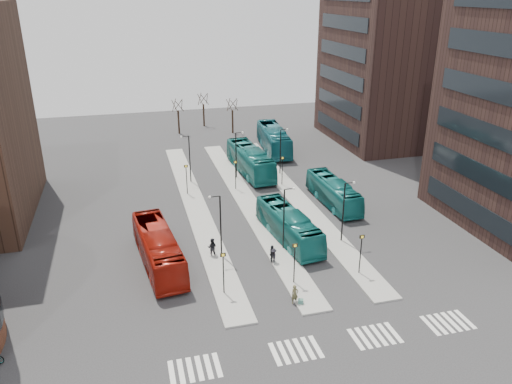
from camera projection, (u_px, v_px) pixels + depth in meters
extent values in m
cube|color=gray|center=(196.00, 207.00, 56.84)|extent=(2.50, 45.00, 0.15)
cube|color=gray|center=(247.00, 201.00, 58.28)|extent=(2.50, 45.00, 0.15)
cube|color=gray|center=(295.00, 196.00, 59.71)|extent=(2.50, 45.00, 0.15)
cube|color=navy|center=(301.00, 302.00, 39.18)|extent=(0.49, 0.44, 0.50)
imported|color=maroon|center=(158.00, 248.00, 44.44)|extent=(4.08, 12.12, 3.31)
imported|color=#146561|center=(289.00, 225.00, 48.98)|extent=(3.84, 11.28, 3.08)
imported|color=#146462|center=(250.00, 160.00, 66.85)|extent=(3.86, 13.01, 3.57)
imported|color=#156968|center=(333.00, 192.00, 57.20)|extent=(2.78, 10.73, 2.97)
imported|color=#155E69|center=(274.00, 139.00, 76.12)|extent=(4.37, 13.43, 3.67)
imported|color=brown|center=(295.00, 294.00, 39.19)|extent=(0.63, 0.46, 1.62)
imported|color=black|center=(212.00, 247.00, 46.12)|extent=(1.07, 0.95, 1.83)
imported|color=black|center=(272.00, 254.00, 45.02)|extent=(0.53, 1.06, 1.75)
imported|color=black|center=(274.00, 256.00, 44.97)|extent=(0.69, 1.03, 1.49)
cube|color=silver|center=(172.00, 373.00, 32.28)|extent=(0.35, 2.40, 0.01)
cube|color=silver|center=(181.00, 371.00, 32.43)|extent=(0.35, 2.40, 0.01)
cube|color=silver|center=(190.00, 370.00, 32.57)|extent=(0.35, 2.40, 0.01)
cube|color=silver|center=(199.00, 368.00, 32.71)|extent=(0.35, 2.40, 0.01)
cube|color=silver|center=(208.00, 366.00, 32.86)|extent=(0.35, 2.40, 0.01)
cube|color=silver|center=(217.00, 365.00, 33.00)|extent=(0.35, 2.40, 0.01)
cube|color=silver|center=(275.00, 354.00, 33.96)|extent=(0.35, 2.40, 0.01)
cube|color=silver|center=(283.00, 353.00, 34.11)|extent=(0.35, 2.40, 0.01)
cube|color=silver|center=(292.00, 351.00, 34.25)|extent=(0.35, 2.40, 0.01)
cube|color=silver|center=(300.00, 349.00, 34.39)|extent=(0.35, 2.40, 0.01)
cube|color=silver|center=(308.00, 348.00, 34.54)|extent=(0.35, 2.40, 0.01)
cube|color=silver|center=(316.00, 347.00, 34.68)|extent=(0.35, 2.40, 0.01)
cube|color=silver|center=(356.00, 339.00, 35.40)|extent=(0.35, 2.40, 0.01)
cube|color=silver|center=(363.00, 338.00, 35.54)|extent=(0.35, 2.40, 0.01)
cube|color=silver|center=(371.00, 336.00, 35.69)|extent=(0.35, 2.40, 0.01)
cube|color=silver|center=(379.00, 335.00, 35.83)|extent=(0.35, 2.40, 0.01)
cube|color=silver|center=(386.00, 334.00, 35.98)|extent=(0.35, 2.40, 0.01)
cube|color=silver|center=(394.00, 332.00, 36.12)|extent=(0.35, 2.40, 0.01)
cube|color=silver|center=(430.00, 326.00, 36.84)|extent=(0.35, 2.40, 0.01)
cube|color=silver|center=(437.00, 324.00, 36.98)|extent=(0.35, 2.40, 0.01)
cube|color=silver|center=(444.00, 323.00, 37.13)|extent=(0.35, 2.40, 0.01)
cube|color=silver|center=(451.00, 322.00, 37.27)|extent=(0.35, 2.40, 0.01)
cube|color=silver|center=(458.00, 320.00, 37.42)|extent=(0.35, 2.40, 0.01)
cube|color=silver|center=(465.00, 319.00, 37.56)|extent=(0.35, 2.40, 0.01)
cube|color=black|center=(475.00, 212.00, 49.62)|extent=(0.12, 16.00, 2.00)
cube|color=black|center=(482.00, 174.00, 48.11)|extent=(0.12, 16.00, 2.00)
cube|color=black|center=(489.00, 134.00, 46.60)|extent=(0.12, 16.00, 2.00)
cube|color=black|center=(497.00, 91.00, 45.09)|extent=(0.12, 16.00, 2.00)
cube|color=black|center=(505.00, 46.00, 43.59)|extent=(0.12, 16.00, 2.00)
cube|color=#311F1B|center=(401.00, 45.00, 77.74)|extent=(20.00, 20.00, 30.00)
cube|color=black|center=(337.00, 127.00, 80.04)|extent=(0.12, 16.00, 2.00)
cube|color=black|center=(338.00, 103.00, 78.53)|extent=(0.12, 16.00, 2.00)
cube|color=black|center=(340.00, 77.00, 77.02)|extent=(0.12, 16.00, 2.00)
cube|color=black|center=(342.00, 50.00, 75.51)|extent=(0.12, 16.00, 2.00)
cube|color=black|center=(343.00, 22.00, 74.00)|extent=(0.12, 16.00, 2.00)
cylinder|color=black|center=(224.00, 274.00, 39.95)|extent=(0.10, 0.10, 3.50)
cube|color=black|center=(223.00, 255.00, 39.29)|extent=(0.45, 0.10, 0.30)
cube|color=yellow|center=(223.00, 255.00, 39.24)|extent=(0.20, 0.02, 0.20)
cylinder|color=black|center=(187.00, 180.00, 59.63)|extent=(0.10, 0.10, 3.50)
cube|color=black|center=(186.00, 166.00, 58.97)|extent=(0.45, 0.10, 0.30)
cube|color=yellow|center=(186.00, 166.00, 58.92)|extent=(0.20, 0.02, 0.20)
cylinder|color=black|center=(294.00, 264.00, 41.39)|extent=(0.10, 0.10, 3.50)
cube|color=black|center=(295.00, 245.00, 40.73)|extent=(0.45, 0.10, 0.30)
cube|color=yellow|center=(295.00, 246.00, 40.67)|extent=(0.20, 0.02, 0.20)
cylinder|color=black|center=(236.00, 176.00, 61.07)|extent=(0.10, 0.10, 3.50)
cube|color=black|center=(235.00, 162.00, 60.41)|extent=(0.45, 0.10, 0.30)
cube|color=yellow|center=(235.00, 162.00, 60.36)|extent=(0.20, 0.02, 0.20)
cylinder|color=black|center=(360.00, 255.00, 42.83)|extent=(0.10, 0.10, 3.50)
cube|color=black|center=(362.00, 237.00, 42.17)|extent=(0.45, 0.10, 0.30)
cube|color=yellow|center=(362.00, 237.00, 42.11)|extent=(0.20, 0.02, 0.20)
cylinder|color=black|center=(282.00, 171.00, 62.51)|extent=(0.10, 0.10, 3.50)
cube|color=black|center=(282.00, 158.00, 61.85)|extent=(0.45, 0.10, 0.30)
cube|color=yellow|center=(283.00, 158.00, 61.80)|extent=(0.20, 0.02, 0.20)
cylinder|color=black|center=(221.00, 227.00, 45.09)|extent=(0.14, 0.14, 6.00)
cylinder|color=black|center=(215.00, 197.00, 43.85)|extent=(0.90, 0.08, 0.08)
sphere|color=silver|center=(210.00, 197.00, 43.74)|extent=(0.24, 0.24, 0.24)
cylinder|color=black|center=(190.00, 159.00, 62.98)|extent=(0.14, 0.14, 6.00)
cylinder|color=black|center=(185.00, 137.00, 61.74)|extent=(0.90, 0.08, 0.08)
sphere|color=silver|center=(181.00, 137.00, 61.63)|extent=(0.24, 0.24, 0.24)
cylinder|color=black|center=(284.00, 219.00, 46.52)|extent=(0.14, 0.14, 6.00)
cylinder|color=black|center=(289.00, 189.00, 45.50)|extent=(0.90, 0.08, 0.08)
sphere|color=silver|center=(294.00, 189.00, 45.61)|extent=(0.24, 0.24, 0.24)
cylinder|color=black|center=(236.00, 155.00, 64.42)|extent=(0.14, 0.14, 6.00)
cylinder|color=black|center=(239.00, 133.00, 63.39)|extent=(0.90, 0.08, 0.08)
sphere|color=silver|center=(243.00, 132.00, 63.50)|extent=(0.24, 0.24, 0.24)
cylinder|color=black|center=(343.00, 212.00, 47.96)|extent=(0.14, 0.14, 6.00)
cylinder|color=black|center=(350.00, 183.00, 46.94)|extent=(0.90, 0.08, 0.08)
sphere|color=silver|center=(354.00, 182.00, 47.05)|extent=(0.24, 0.24, 0.24)
cylinder|color=black|center=(280.00, 152.00, 65.86)|extent=(0.14, 0.14, 6.00)
cylinder|color=black|center=(284.00, 129.00, 64.83)|extent=(0.90, 0.08, 0.08)
sphere|color=silver|center=(287.00, 129.00, 64.94)|extent=(0.24, 0.24, 0.24)
cylinder|color=black|center=(179.00, 122.00, 85.22)|extent=(0.30, 0.30, 4.00)
cylinder|color=black|center=(182.00, 105.00, 84.29)|extent=(0.10, 1.56, 1.95)
cylinder|color=black|center=(179.00, 104.00, 84.77)|extent=(1.48, 0.59, 1.97)
cylinder|color=black|center=(174.00, 105.00, 84.36)|extent=(0.90, 1.31, 1.99)
cylinder|color=black|center=(175.00, 106.00, 83.62)|extent=(0.89, 1.31, 1.99)
cylinder|color=black|center=(179.00, 106.00, 83.58)|extent=(1.48, 0.58, 1.97)
cylinder|color=black|center=(204.00, 115.00, 90.00)|extent=(0.30, 0.30, 4.00)
cylinder|color=black|center=(207.00, 99.00, 89.07)|extent=(0.10, 1.56, 1.95)
cylinder|color=black|center=(204.00, 98.00, 89.55)|extent=(1.48, 0.59, 1.97)
cylinder|color=black|center=(200.00, 99.00, 89.14)|extent=(0.90, 1.31, 1.99)
cylinder|color=black|center=(200.00, 100.00, 88.40)|extent=(0.89, 1.31, 1.99)
cylinder|color=black|center=(205.00, 100.00, 88.36)|extent=(1.48, 0.58, 1.97)
cylinder|color=black|center=(233.00, 122.00, 85.59)|extent=(0.30, 0.30, 4.00)
cylinder|color=black|center=(236.00, 105.00, 84.66)|extent=(0.10, 1.56, 1.95)
cylinder|color=black|center=(233.00, 104.00, 85.14)|extent=(1.48, 0.59, 1.97)
cylinder|color=black|center=(229.00, 105.00, 84.73)|extent=(0.90, 1.31, 1.99)
cylinder|color=black|center=(230.00, 106.00, 83.99)|extent=(0.89, 1.31, 1.99)
cylinder|color=black|center=(234.00, 106.00, 83.95)|extent=(1.48, 0.58, 1.97)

